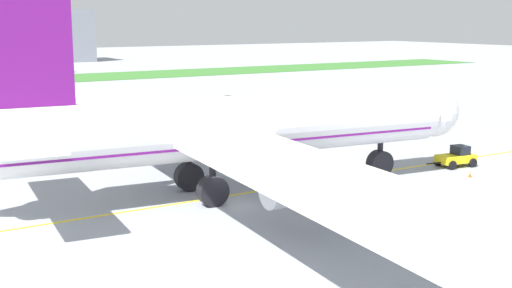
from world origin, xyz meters
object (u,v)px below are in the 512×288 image
(pushback_tug, at_px, (456,157))
(service_truck_baggage_loader, at_px, (228,104))
(airliner_foreground, at_px, (227,129))
(ground_crew_wingwalker_port, at_px, (419,192))
(traffic_cone_port_wing, at_px, (470,174))

(pushback_tug, distance_m, service_truck_baggage_loader, 45.95)
(airliner_foreground, xyz_separation_m, ground_crew_wingwalker_port, (11.45, -10.88, -4.63))
(airliner_foreground, relative_size, ground_crew_wingwalker_port, 45.36)
(airliner_foreground, bearing_deg, service_truck_baggage_loader, 60.61)
(traffic_cone_port_wing, xyz_separation_m, service_truck_baggage_loader, (1.81, 49.87, 1.21))
(airliner_foreground, xyz_separation_m, service_truck_baggage_loader, (24.46, 43.43, -4.17))
(airliner_foreground, relative_size, traffic_cone_port_wing, 132.95)
(pushback_tug, bearing_deg, service_truck_baggage_loader, 90.84)
(pushback_tug, xyz_separation_m, ground_crew_wingwalker_port, (-13.69, -8.37, 0.07))
(ground_crew_wingwalker_port, xyz_separation_m, service_truck_baggage_loader, (13.01, 54.31, 0.46))
(pushback_tug, bearing_deg, traffic_cone_port_wing, -122.26)
(traffic_cone_port_wing, bearing_deg, airliner_foreground, 164.13)
(pushback_tug, relative_size, service_truck_baggage_loader, 0.99)
(airliner_foreground, height_order, pushback_tug, airliner_foreground)
(airliner_foreground, xyz_separation_m, traffic_cone_port_wing, (22.66, -6.44, -5.38))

